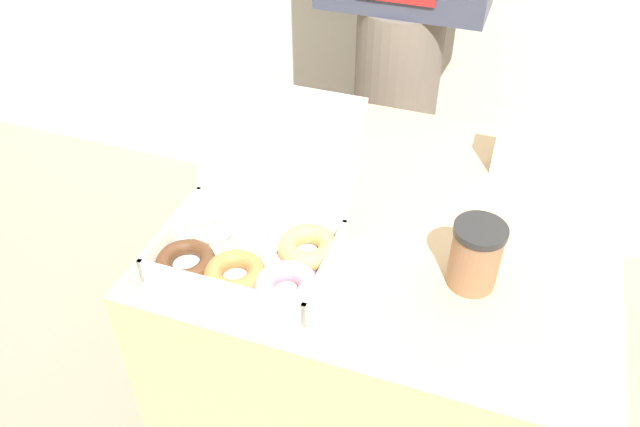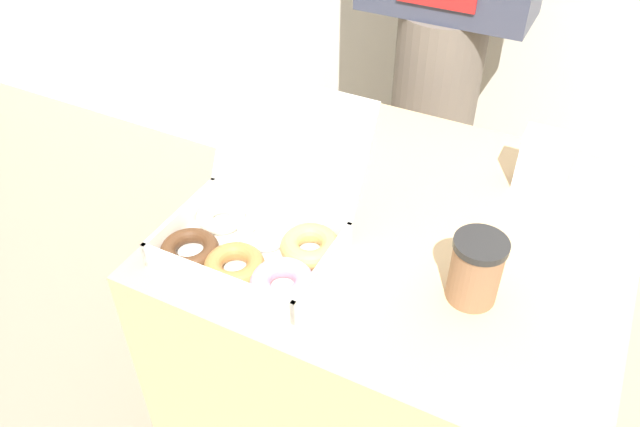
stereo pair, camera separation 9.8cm
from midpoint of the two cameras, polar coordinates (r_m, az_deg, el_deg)
table at (r=1.45m, az=8.72°, el=-11.90°), size 0.80×0.75×0.75m
donut_box at (r=1.08m, az=-3.07°, el=-2.27°), size 0.33×0.33×0.24m
coffee_cup at (r=1.03m, az=16.76°, el=-5.04°), size 0.09×0.09×0.12m
napkin_holder at (r=1.30m, az=21.91°, el=4.36°), size 0.10×0.06×0.12m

